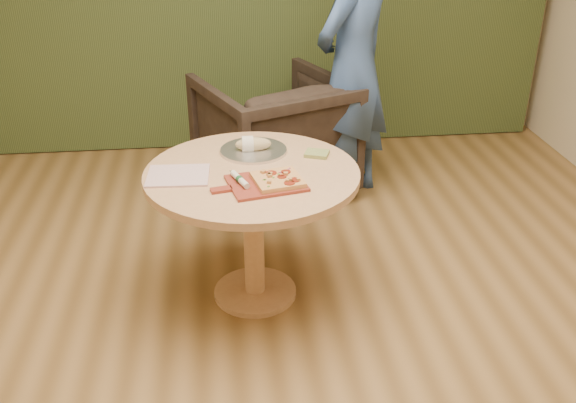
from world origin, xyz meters
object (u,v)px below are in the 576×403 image
(flatbread_pizza, at_px, (278,179))
(person_standing, at_px, (353,68))
(bread_roll, at_px, (252,144))
(armchair, at_px, (274,130))
(cutlery_roll, at_px, (240,179))
(pizza_paddle, at_px, (264,184))
(serving_tray, at_px, (254,150))
(pedestal_table, at_px, (253,196))

(flatbread_pizza, bearing_deg, person_standing, 64.64)
(bread_roll, relative_size, armchair, 0.20)
(cutlery_roll, height_order, bread_roll, bread_roll)
(pizza_paddle, bearing_deg, cutlery_roll, 161.67)
(pizza_paddle, relative_size, serving_tray, 1.32)
(flatbread_pizza, xyz_separation_m, serving_tray, (-0.09, 0.41, -0.02))
(bread_roll, height_order, person_standing, person_standing)
(pizza_paddle, height_order, armchair, armchair)
(armchair, bearing_deg, flatbread_pizza, 63.08)
(person_standing, bearing_deg, cutlery_roll, 14.48)
(pedestal_table, xyz_separation_m, cutlery_roll, (-0.07, -0.16, 0.17))
(pizza_paddle, height_order, person_standing, person_standing)
(person_standing, bearing_deg, bread_roll, 7.72)
(pizza_paddle, relative_size, cutlery_roll, 2.43)
(person_standing, bearing_deg, pedestal_table, 13.44)
(cutlery_roll, height_order, serving_tray, cutlery_roll)
(pizza_paddle, distance_m, person_standing, 1.52)
(pedestal_table, height_order, pizza_paddle, pizza_paddle)
(pedestal_table, relative_size, serving_tray, 3.04)
(armchair, bearing_deg, bread_roll, 55.96)
(bread_roll, height_order, armchair, armchair)
(pizza_paddle, bearing_deg, pedestal_table, 93.66)
(flatbread_pizza, distance_m, cutlery_roll, 0.18)
(pizza_paddle, bearing_deg, flatbread_pizza, -13.71)
(pedestal_table, xyz_separation_m, armchair, (0.23, 1.27, -0.14))
(pedestal_table, distance_m, cutlery_roll, 0.24)
(armchair, xyz_separation_m, person_standing, (0.53, -0.10, 0.45))
(pizza_paddle, relative_size, bread_roll, 2.43)
(flatbread_pizza, xyz_separation_m, cutlery_roll, (-0.18, 0.01, 0.00))
(flatbread_pizza, bearing_deg, pizza_paddle, 178.43)
(pedestal_table, relative_size, pizza_paddle, 2.31)
(pizza_paddle, distance_m, serving_tray, 0.41)
(cutlery_roll, bearing_deg, person_standing, 37.66)
(armchair, bearing_deg, pizza_paddle, 60.46)
(pedestal_table, relative_size, flatbread_pizza, 4.15)
(serving_tray, relative_size, armchair, 0.38)
(pedestal_table, bearing_deg, flatbread_pizza, -56.21)
(flatbread_pizza, relative_size, cutlery_roll, 1.35)
(bread_roll, relative_size, person_standing, 0.10)
(pizza_paddle, xyz_separation_m, bread_roll, (-0.03, 0.41, 0.04))
(flatbread_pizza, relative_size, armchair, 0.28)
(serving_tray, bearing_deg, armchair, 78.92)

